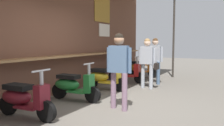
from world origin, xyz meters
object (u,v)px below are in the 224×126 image
Objects in this scene: scooter_red at (124,72)px; shopper_with_handbag at (155,56)px; scooter_green at (73,85)px; scooter_yellow at (103,77)px; shopper_browsing at (148,59)px; scooter_orange at (139,68)px; scooter_maroon at (23,98)px; shopper_passing at (119,63)px.

shopper_with_handbag is (0.23, -1.06, 0.58)m from scooter_red.
scooter_yellow is (1.51, 0.00, 0.00)m from scooter_green.
shopper_browsing is (2.33, -1.14, 0.56)m from scooter_green.
scooter_yellow is at bearing -32.96° from shopper_with_handbag.
scooter_green is 1.00× the size of scooter_orange.
scooter_maroon is 4.98m from shopper_with_handbag.
shopper_browsing is at bearing -36.88° from scooter_red.
scooter_green is at bearing -90.21° from scooter_orange.
scooter_maroon and scooter_yellow have the same top height.
shopper_passing is (-1.67, -1.38, 0.63)m from scooter_yellow.
scooter_red is 1.23m from shopper_with_handbag.
scooter_maroon is 0.85× the size of shopper_passing.
shopper_passing is at bearing -73.82° from scooter_orange.
scooter_maroon is 6.09m from scooter_orange.
scooter_yellow is at bearing 87.92° from scooter_maroon.
shopper_browsing reaches higher than scooter_red.
shopper_with_handbag reaches higher than scooter_orange.
scooter_red is 0.87× the size of shopper_with_handbag.
shopper_browsing is at bearing 36.25° from scooter_yellow.
scooter_red is at bearing -162.08° from shopper_passing.
shopper_browsing is (3.88, -1.14, 0.56)m from scooter_maroon.
shopper_browsing is (-0.95, -0.08, -0.02)m from shopper_with_handbag.
scooter_orange is 4.94m from shopper_passing.
scooter_yellow is 1.55m from scooter_red.
scooter_orange is (6.09, 0.00, 0.00)m from scooter_maroon.
scooter_red is at bearing -80.03° from shopper_with_handbag.
scooter_maroon is at bearing -89.68° from scooter_yellow.
scooter_yellow is at bearing -94.51° from scooter_red.
scooter_green is 1.53m from shopper_passing.
scooter_orange is 0.85× the size of shopper_passing.
shopper_with_handbag is at bearing -50.07° from scooter_orange.
shopper_browsing is at bearing 60.90° from scooter_green.
scooter_orange is at bearing 26.13° from shopper_browsing.
scooter_green is 3.50m from shopper_with_handbag.
scooter_green and scooter_orange have the same top height.
shopper_with_handbag is 3.46m from shopper_passing.
scooter_maroon is 0.89× the size of shopper_browsing.
shopper_with_handbag is (1.78, -1.06, 0.58)m from scooter_yellow.
scooter_yellow is 1.52m from shopper_browsing.
scooter_maroon is 2.06m from shopper_passing.
shopper_browsing is 2.50m from shopper_passing.
shopper_with_handbag is (4.83, -1.06, 0.58)m from scooter_maroon.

